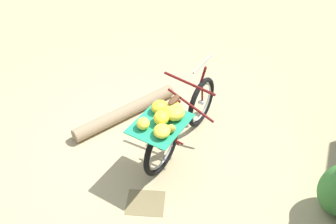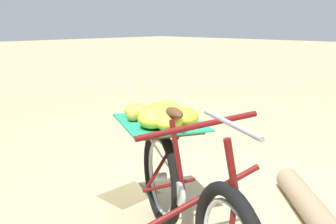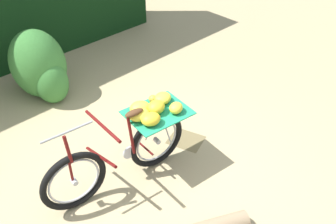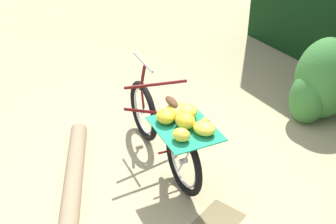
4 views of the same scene
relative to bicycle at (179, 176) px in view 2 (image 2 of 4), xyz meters
The scene contains 2 objects.
bicycle is the anchor object (origin of this frame).
leaf_litter_patch 1.06m from the bicycle, 70.19° to the left, with size 0.44×0.36×0.01m, color olive.
Camera 2 is at (-1.87, -1.58, 1.46)m, focal length 41.08 mm.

